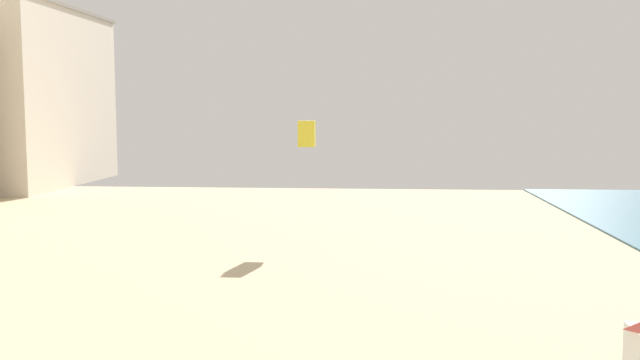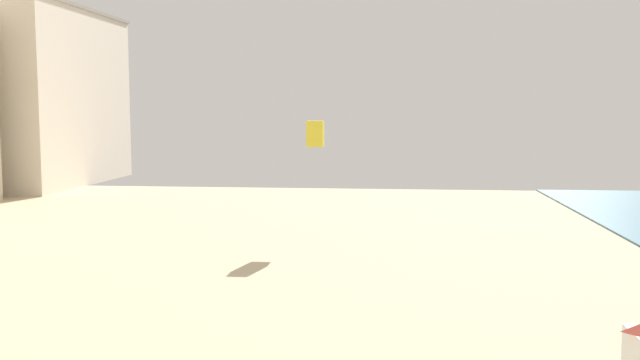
% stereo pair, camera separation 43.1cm
% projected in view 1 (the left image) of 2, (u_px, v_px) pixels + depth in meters
% --- Properties ---
extents(kite_yellow_box, '(0.84, 0.84, 1.33)m').
position_uv_depth(kite_yellow_box, '(307.00, 134.00, 35.30)').
color(kite_yellow_box, yellow).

